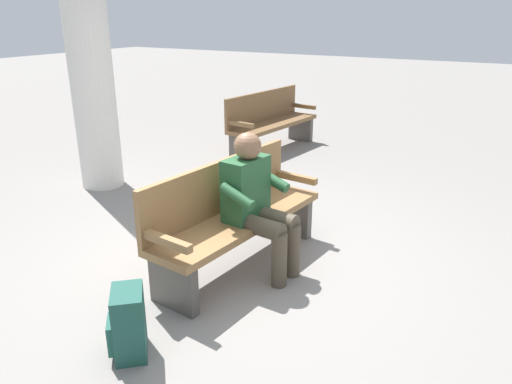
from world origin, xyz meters
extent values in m
plane|color=gray|center=(0.00, 0.00, 0.00)|extent=(40.00, 40.00, 0.00)
cube|color=olive|center=(0.00, 0.00, 0.42)|extent=(1.84, 0.67, 0.06)
cube|color=olive|center=(-0.02, -0.21, 0.68)|extent=(1.80, 0.24, 0.45)
cube|color=olive|center=(-0.85, 0.09, 0.57)|extent=(0.11, 0.48, 0.06)
cube|color=olive|center=(0.85, -0.09, 0.57)|extent=(0.11, 0.48, 0.06)
cube|color=#4C4742|center=(-0.80, 0.09, 0.20)|extent=(0.13, 0.44, 0.39)
cube|color=#4C4742|center=(0.80, -0.09, 0.20)|extent=(0.13, 0.44, 0.39)
cube|color=#23512D|center=(-0.01, 0.05, 0.71)|extent=(0.42, 0.26, 0.52)
sphere|color=brown|center=(-0.01, 0.07, 1.07)|extent=(0.22, 0.22, 0.22)
cylinder|color=#4C4233|center=(-0.09, 0.27, 0.47)|extent=(0.19, 0.43, 0.15)
cylinder|color=#4C4233|center=(0.11, 0.25, 0.47)|extent=(0.19, 0.43, 0.15)
cylinder|color=#4C4233|center=(-0.07, 0.46, 0.23)|extent=(0.13, 0.13, 0.45)
cylinder|color=#4C4233|center=(0.13, 0.44, 0.23)|extent=(0.13, 0.13, 0.45)
cylinder|color=#23512D|center=(-0.24, 0.18, 0.74)|extent=(0.12, 0.32, 0.18)
cylinder|color=#23512D|center=(0.24, 0.13, 0.74)|extent=(0.12, 0.32, 0.18)
cube|color=#1E4C42|center=(1.34, 0.01, 0.23)|extent=(0.34, 0.33, 0.46)
cube|color=#23574C|center=(1.42, -0.08, 0.16)|extent=(0.17, 0.16, 0.21)
cube|color=brown|center=(-3.42, -1.50, 0.42)|extent=(1.84, 0.68, 0.06)
cube|color=brown|center=(-3.45, -1.72, 0.68)|extent=(1.79, 0.26, 0.45)
cube|color=brown|center=(-4.27, -1.41, 0.57)|extent=(0.11, 0.48, 0.06)
cube|color=brown|center=(-2.58, -1.60, 0.57)|extent=(0.11, 0.48, 0.06)
cube|color=#4C4742|center=(-4.22, -1.41, 0.20)|extent=(0.13, 0.44, 0.39)
cube|color=#4C4742|center=(-2.63, -1.60, 0.20)|extent=(0.13, 0.44, 0.39)
cylinder|color=silver|center=(-0.91, -2.60, 1.70)|extent=(0.51, 0.51, 3.39)
camera|label=1|loc=(3.17, 1.99, 2.07)|focal=34.20mm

